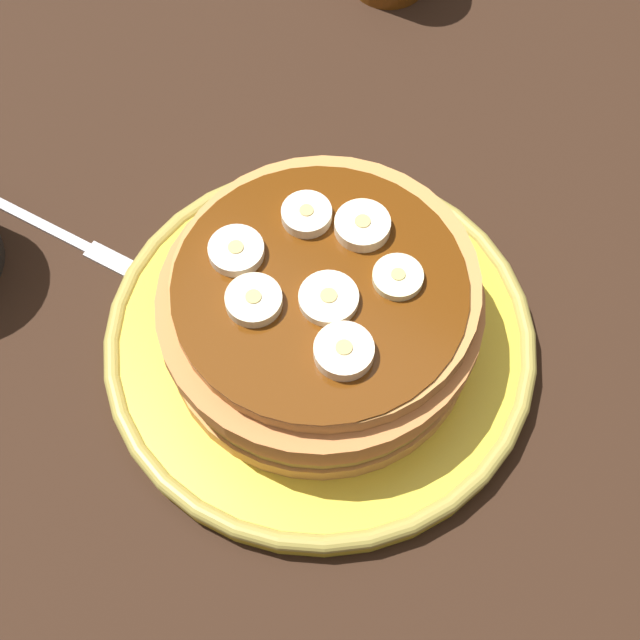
# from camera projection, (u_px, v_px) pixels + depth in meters

# --- Properties ---
(ground_plane) EXTENTS (1.40, 1.40, 0.03)m
(ground_plane) POSITION_uv_depth(u_px,v_px,m) (320.00, 360.00, 0.62)
(ground_plane) COLOR black
(plate) EXTENTS (0.27, 0.27, 0.02)m
(plate) POSITION_uv_depth(u_px,v_px,m) (320.00, 342.00, 0.60)
(plate) COLOR yellow
(plate) RESTS_ON ground_plane
(pancake_stack) EXTENTS (0.19, 0.19, 0.06)m
(pancake_stack) POSITION_uv_depth(u_px,v_px,m) (323.00, 313.00, 0.57)
(pancake_stack) COLOR #CF8D49
(pancake_stack) RESTS_ON plate
(banana_slice_0) EXTENTS (0.03, 0.03, 0.01)m
(banana_slice_0) POSITION_uv_depth(u_px,v_px,m) (329.00, 299.00, 0.53)
(banana_slice_0) COLOR #F4E3BC
(banana_slice_0) RESTS_ON pancake_stack
(banana_slice_1) EXTENTS (0.03, 0.03, 0.01)m
(banana_slice_1) POSITION_uv_depth(u_px,v_px,m) (367.00, 229.00, 0.55)
(banana_slice_1) COLOR #FEE8BE
(banana_slice_1) RESTS_ON pancake_stack
(banana_slice_2) EXTENTS (0.03, 0.03, 0.01)m
(banana_slice_2) POSITION_uv_depth(u_px,v_px,m) (254.00, 301.00, 0.53)
(banana_slice_2) COLOR beige
(banana_slice_2) RESTS_ON pancake_stack
(banana_slice_3) EXTENTS (0.03, 0.03, 0.01)m
(banana_slice_3) POSITION_uv_depth(u_px,v_px,m) (236.00, 251.00, 0.55)
(banana_slice_3) COLOR #F5E4C5
(banana_slice_3) RESTS_ON pancake_stack
(banana_slice_4) EXTENTS (0.03, 0.03, 0.01)m
(banana_slice_4) POSITION_uv_depth(u_px,v_px,m) (344.00, 352.00, 0.52)
(banana_slice_4) COLOR #FBE3BC
(banana_slice_4) RESTS_ON pancake_stack
(banana_slice_5) EXTENTS (0.03, 0.03, 0.01)m
(banana_slice_5) POSITION_uv_depth(u_px,v_px,m) (307.00, 215.00, 0.56)
(banana_slice_5) COLOR #F6E7C6
(banana_slice_5) RESTS_ON pancake_stack
(banana_slice_6) EXTENTS (0.03, 0.03, 0.01)m
(banana_slice_6) POSITION_uv_depth(u_px,v_px,m) (398.00, 278.00, 0.54)
(banana_slice_6) COLOR #F6F2B7
(banana_slice_6) RESTS_ON pancake_stack
(fork) EXTENTS (0.13, 0.02, 0.01)m
(fork) POSITION_uv_depth(u_px,v_px,m) (62.00, 234.00, 0.65)
(fork) COLOR silver
(fork) RESTS_ON ground_plane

